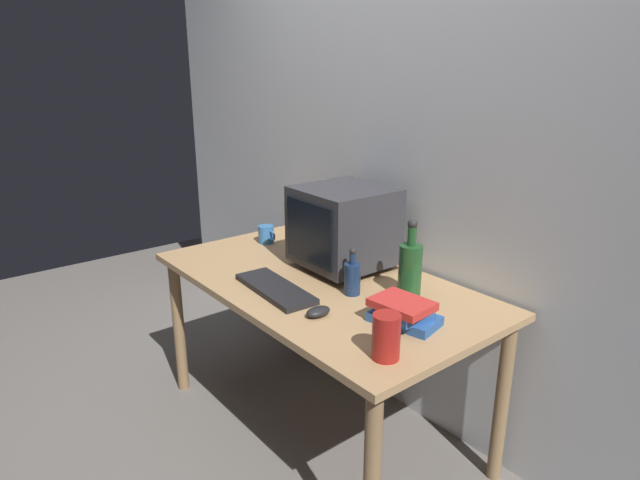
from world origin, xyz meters
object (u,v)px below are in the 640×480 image
mug (266,234)px  metal_canister (386,337)px  bottle_tall (410,268)px  crt_monitor (344,227)px  computer_mouse (318,312)px  bottle_short (352,277)px  keyboard (275,289)px  book_stack (404,312)px

mug → metal_canister: 1.25m
bottle_tall → mug: 0.93m
crt_monitor → mug: (-0.52, -0.07, -0.15)m
computer_mouse → bottle_tall: (0.09, 0.40, 0.10)m
bottle_tall → metal_canister: (0.28, -0.42, -0.04)m
bottle_short → metal_canister: size_ratio=1.31×
bottle_tall → metal_canister: size_ratio=2.13×
keyboard → bottle_tall: size_ratio=1.31×
computer_mouse → bottle_short: bottle_short is taller
crt_monitor → mug: crt_monitor is taller
mug → metal_canister: metal_canister is taller
bottle_short → keyboard: bearing=-133.3°
bottle_short → metal_canister: bearing=-30.1°
computer_mouse → metal_canister: bearing=-0.4°
crt_monitor → metal_canister: (0.69, -0.42, -0.12)m
computer_mouse → mug: 0.90m
mug → metal_canister: size_ratio=0.80×
keyboard → computer_mouse: size_ratio=4.20×
book_stack → keyboard: bearing=-159.9°
bottle_tall → book_stack: (0.15, -0.20, -0.07)m
bottle_short → bottle_tall: bearing=45.6°
book_stack → mug: (-1.08, 0.13, 0.00)m
crt_monitor → metal_canister: size_ratio=2.64×
bottle_short → metal_canister: 0.51m
bottle_tall → metal_canister: 0.50m
bottle_short → book_stack: bearing=-6.4°
bottle_tall → bottle_short: bottle_tall is taller
book_stack → bottle_short: bearing=173.6°
book_stack → mug: bearing=173.1°
keyboard → bottle_short: bearing=50.8°
keyboard → bottle_tall: 0.55m
keyboard → metal_canister: metal_canister is taller
book_stack → metal_canister: metal_canister is taller
crt_monitor → mug: 0.54m
crt_monitor → book_stack: (0.56, -0.20, -0.15)m
keyboard → bottle_short: bottle_short is taller
crt_monitor → bottle_tall: (0.41, -0.01, -0.07)m
keyboard → metal_canister: size_ratio=2.80×
bottle_tall → bottle_short: size_ratio=1.63×
crt_monitor → bottle_short: (0.25, -0.17, -0.12)m
book_stack → mug: size_ratio=2.20×
computer_mouse → bottle_tall: bottle_tall is taller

